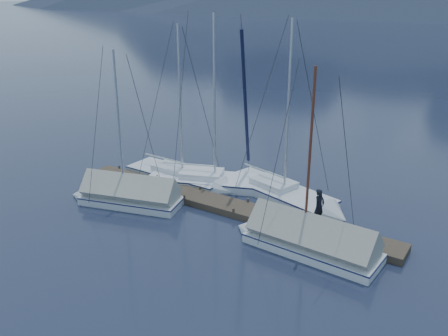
{
  "coord_description": "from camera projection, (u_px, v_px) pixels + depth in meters",
  "views": [
    {
      "loc": [
        11.89,
        -16.42,
        10.38
      ],
      "look_at": [
        0.0,
        2.0,
        2.2
      ],
      "focal_mm": 38.0,
      "sensor_mm": 36.0,
      "label": 1
    }
  ],
  "objects": [
    {
      "name": "sailboat_covered_far",
      "position": [
        123.0,
        196.0,
        24.61
      ],
      "size": [
        6.44,
        3.41,
        8.66
      ],
      "color": "silver",
      "rests_on": "ground"
    },
    {
      "name": "mooring_posts",
      "position": [
        216.0,
        200.0,
        24.3
      ],
      "size": [
        15.12,
        1.52,
        0.35
      ],
      "color": "#382D23",
      "rests_on": "ground"
    },
    {
      "name": "sailboat_open_right",
      "position": [
        292.0,
        198.0,
        24.92
      ],
      "size": [
        7.98,
        4.13,
        10.16
      ],
      "color": "silver",
      "rests_on": "ground"
    },
    {
      "name": "dock",
      "position": [
        224.0,
        206.0,
        24.13
      ],
      "size": [
        18.0,
        1.5,
        0.54
      ],
      "color": "#382D23",
      "rests_on": "ground"
    },
    {
      "name": "sailboat_covered_near",
      "position": [
        301.0,
        240.0,
        20.24
      ],
      "size": [
        6.77,
        2.87,
        8.66
      ],
      "color": "silver",
      "rests_on": "ground"
    },
    {
      "name": "ground",
      "position": [
        201.0,
        223.0,
        22.6
      ],
      "size": [
        1000.0,
        1000.0,
        0.0
      ],
      "primitive_type": "plane",
      "color": "black",
      "rests_on": "ground"
    },
    {
      "name": "sailboat_open_mid",
      "position": [
        224.0,
        183.0,
        26.85
      ],
      "size": [
        8.09,
        4.82,
        10.33
      ],
      "color": "white",
      "rests_on": "ground"
    },
    {
      "name": "sailboat_open_left",
      "position": [
        190.0,
        179.0,
        27.43
      ],
      "size": [
        7.39,
        3.15,
        9.69
      ],
      "color": "silver",
      "rests_on": "ground"
    },
    {
      "name": "person",
      "position": [
        319.0,
        206.0,
        21.63
      ],
      "size": [
        0.54,
        0.69,
        1.66
      ],
      "primitive_type": "imported",
      "rotation": [
        0.0,
        0.0,
        1.31
      ],
      "color": "black",
      "rests_on": "dock"
    }
  ]
}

